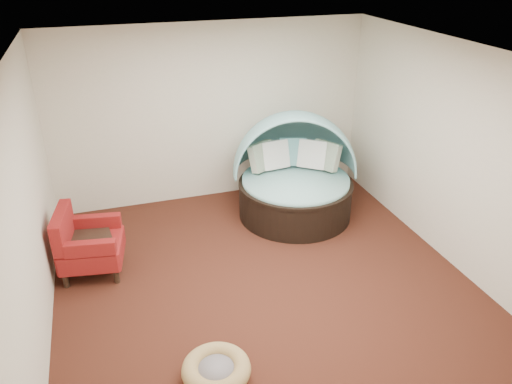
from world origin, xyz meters
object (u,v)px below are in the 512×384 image
object	(u,v)px
pet_basket	(216,371)
side_table	(92,244)
canopy_daybed	(295,169)
red_armchair	(86,244)

from	to	relation	value
pet_basket	side_table	xyz separation A→B (m)	(-1.06, 2.41, 0.19)
canopy_daybed	red_armchair	xyz separation A→B (m)	(-3.09, -0.67, -0.33)
canopy_daybed	side_table	bearing A→B (deg)	-154.53
canopy_daybed	side_table	distance (m)	3.11
pet_basket	side_table	distance (m)	2.64
pet_basket	side_table	world-z (taller)	side_table
red_armchair	side_table	xyz separation A→B (m)	(0.06, 0.14, -0.10)
canopy_daybed	red_armchair	bearing A→B (deg)	-152.23
pet_basket	side_table	size ratio (longest dim) A/B	1.59
red_armchair	side_table	world-z (taller)	red_armchair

